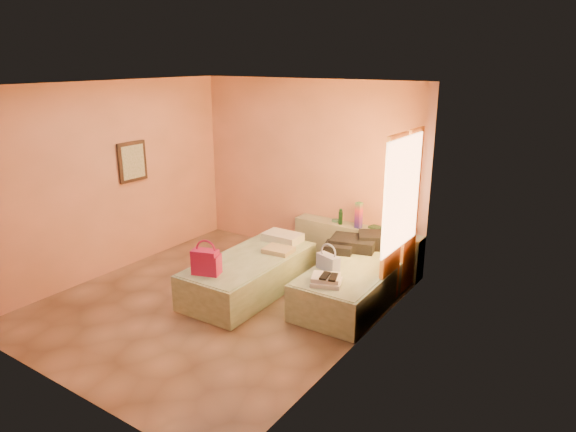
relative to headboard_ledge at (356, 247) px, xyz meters
name	(u,v)px	position (x,y,z in m)	size (l,w,h in m)	color
ground	(218,301)	(-0.98, -2.10, -0.33)	(4.50, 4.50, 0.00)	#9F7B5F
room_walls	(254,164)	(-0.77, -1.53, 1.46)	(4.02, 4.51, 2.81)	#EB9C7D
headboard_ledge	(356,247)	(0.00, 0.00, 0.00)	(2.05, 0.30, 0.65)	#A2AB8B
bed_left	(250,275)	(-0.81, -1.62, -0.08)	(0.90, 2.00, 0.50)	#B2C9A2
bed_right	(356,283)	(0.52, -1.05, -0.08)	(0.90, 2.00, 0.50)	#B2C9A2
water_bottle	(341,217)	(-0.26, -0.04, 0.44)	(0.07, 0.07, 0.23)	#163E24
rainbow_box	(359,215)	(0.04, -0.04, 0.52)	(0.09, 0.09, 0.39)	#B6164F
small_dish	(336,221)	(-0.39, 0.03, 0.34)	(0.13, 0.13, 0.03)	#488465
green_book	(376,228)	(0.28, 0.07, 0.34)	(0.19, 0.14, 0.03)	#25452C
flower_vase	(402,226)	(0.70, 0.01, 0.46)	(0.21, 0.21, 0.27)	silver
magenta_handbag	(206,262)	(-0.92, -2.34, 0.34)	(0.34, 0.19, 0.32)	#B6164F
khaki_garment	(278,250)	(-0.60, -1.23, 0.21)	(0.39, 0.31, 0.07)	tan
clothes_pile	(357,242)	(0.26, -0.51, 0.28)	(0.68, 0.68, 0.20)	black
blue_handbag	(328,263)	(0.29, -1.39, 0.28)	(0.32, 0.14, 0.20)	#40539A
towel_stack	(326,280)	(0.48, -1.77, 0.23)	(0.35, 0.30, 0.10)	silver
sandal_pair	(329,277)	(0.52, -1.79, 0.29)	(0.17, 0.23, 0.02)	black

